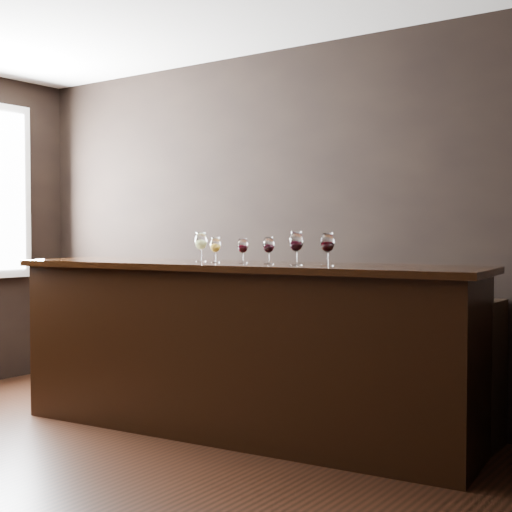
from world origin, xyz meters
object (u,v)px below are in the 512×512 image
Objects in this scene: glass_red_a at (243,246)px; glass_red_c at (296,243)px; glass_white at (201,242)px; glass_red_b at (269,246)px; glass_red_d at (327,243)px; glass_amber at (215,245)px; back_bar_shelf at (316,356)px; bar_counter at (239,352)px.

glass_red_a is 0.42m from glass_red_c.
glass_white is 1.17× the size of glass_red_b.
glass_red_a is 0.82× the size of glass_red_d.
glass_red_d is at bearing 2.97° from glass_amber.
glass_amber is 0.23m from glass_red_a.
glass_red_c reaches higher than glass_red_a.
glass_red_c is (0.65, 0.02, 0.03)m from glass_amber.
back_bar_shelf is 12.72× the size of glass_red_d.
glass_white is 1.20× the size of glass_amber.
glass_white is 0.41m from glass_red_a.
glass_red_d is at bearing -54.01° from back_bar_shelf.
glass_red_b reaches higher than glass_amber.
glass_red_d reaches higher than glass_red_b.
bar_counter is at bearing 8.33° from glass_amber.
bar_counter is 0.72m from glass_red_a.
bar_counter is 18.92× the size of glass_red_a.
glass_white is at bearing 172.74° from glass_red_a.
bar_counter is 0.67m from back_bar_shelf.
glass_amber reaches higher than bar_counter.
glass_red_b is at bearing 5.71° from glass_amber.
bar_counter is 18.54× the size of glass_amber.
glass_red_a is (0.05, -0.01, 0.72)m from bar_counter.
glass_red_a reaches higher than bar_counter.
glass_amber is (-0.43, -0.64, 0.81)m from back_bar_shelf.
glass_red_a is 0.19m from glass_red_b.
back_bar_shelf is 1.12m from glass_amber.
back_bar_shelf is at bearing 43.29° from glass_white.
glass_red_c is (0.42, 0.00, 0.03)m from glass_red_a.
glass_red_d is at bearing -1.03° from glass_white.
glass_red_d is (0.44, 0.00, 0.02)m from glass_red_b.
glass_amber is 0.97× the size of glass_red_b.
glass_red_c reaches higher than glass_red_b.
glass_red_d reaches higher than back_bar_shelf.
glass_amber is 0.84× the size of glass_red_d.
back_bar_shelf is 1.11m from glass_red_d.
back_bar_shelf is 15.47× the size of glass_red_a.
glass_red_b is at bearing -91.09° from back_bar_shelf.
glass_red_c is (0.23, -0.03, 0.02)m from glass_red_b.
back_bar_shelf is 1.04m from glass_red_a.
glass_red_a is at bearing 2.88° from glass_amber.
bar_counter is 15.12× the size of glass_red_c.
glass_red_c is 0.21m from glass_red_d.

